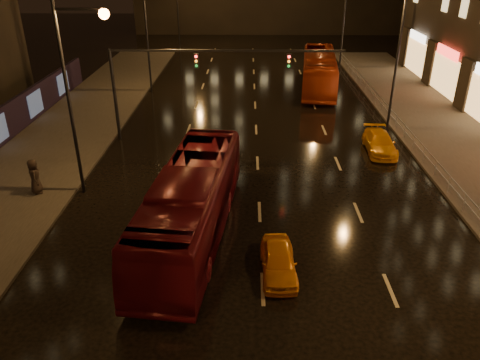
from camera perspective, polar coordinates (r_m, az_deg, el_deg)
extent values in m
plane|color=black|center=(32.84, 2.03, 4.96)|extent=(140.00, 140.00, 0.00)
cube|color=#38332D|center=(31.00, -23.63, 1.45)|extent=(7.00, 70.00, 0.15)
cylinder|color=black|center=(33.07, -15.01, 9.90)|extent=(0.22, 0.22, 6.20)
cube|color=black|center=(31.16, -1.60, 15.48)|extent=(15.20, 0.14, 0.14)
cube|color=black|center=(31.44, -5.35, 14.27)|extent=(0.32, 0.18, 0.95)
cube|color=black|center=(31.37, 5.97, 14.22)|extent=(0.32, 0.18, 0.95)
sphere|color=#FF1E19|center=(31.26, -5.39, 14.76)|extent=(0.18, 0.18, 0.18)
cylinder|color=#99999E|center=(56.78, 12.34, 14.30)|extent=(0.04, 0.04, 1.00)
cube|color=#99999E|center=(32.44, 20.52, 5.06)|extent=(0.05, 56.00, 0.05)
cube|color=#99999E|center=(32.58, 20.41, 4.40)|extent=(0.05, 56.00, 0.05)
imported|color=#560C15|center=(21.23, -5.95, -2.80)|extent=(4.16, 12.40, 3.39)
imported|color=#A12E10|center=(45.39, 9.60, 12.97)|extent=(4.34, 12.63, 3.45)
imported|color=orange|center=(19.35, 4.71, -9.84)|extent=(1.49, 3.52, 1.19)
imported|color=#F8A617|center=(31.92, 16.66, 4.37)|extent=(1.91, 4.33, 1.24)
imported|color=black|center=(27.16, -23.75, 0.41)|extent=(0.92, 1.11, 1.94)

